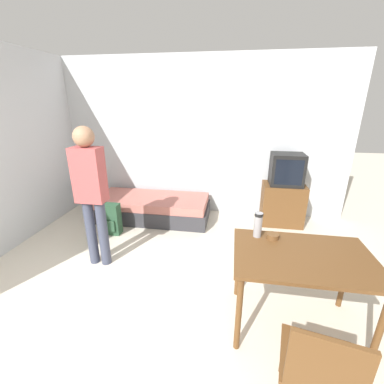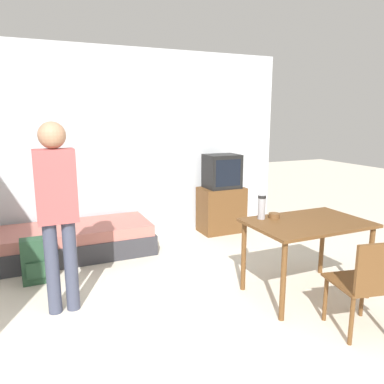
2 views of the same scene
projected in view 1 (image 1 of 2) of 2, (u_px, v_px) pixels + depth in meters
wall_back at (189, 138)px, 4.53m from camera, size 5.44×0.06×2.70m
daybed at (152, 208)px, 4.52m from camera, size 1.96×0.82×0.40m
tv at (284, 193)px, 4.21m from camera, size 0.67×0.44×1.20m
dining_table at (302, 265)px, 2.19m from camera, size 1.15×0.77×0.76m
wooden_chair at (320, 369)px, 1.53m from camera, size 0.53×0.53×0.83m
person_standing at (91, 188)px, 2.99m from camera, size 0.34×0.23×1.73m
thermos_flask at (258, 224)px, 2.41m from camera, size 0.08×0.08×0.24m
mate_bowl at (273, 236)px, 2.40m from camera, size 0.11×0.11×0.05m
backpack at (110, 219)px, 3.97m from camera, size 0.30×0.19×0.50m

